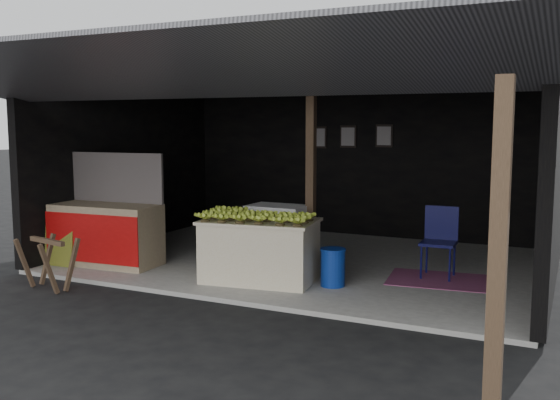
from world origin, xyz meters
The scene contains 13 objects.
ground centered at (0.00, 0.00, 0.00)m, with size 80.00×80.00×0.00m, color black.
concrete_slab centered at (0.00, 2.50, 0.03)m, with size 7.00×5.00×0.06m, color gray.
shophouse centered at (0.00, 2.82, 2.10)m, with size 7.40×7.29×3.02m.
banana_table centered at (-0.05, 0.96, 0.48)m, with size 1.63×1.14×0.83m.
banana_pile centered at (-0.05, 0.96, 0.98)m, with size 1.40×0.84×0.17m, color gold, non-canonical shape.
white_crate centered at (-0.16, 1.74, 0.53)m, with size 0.85×0.59×0.93m.
neighbor_stall centered at (-2.60, 0.87, 0.56)m, with size 1.67×0.84×1.67m.
green_signboard centered at (-3.16, 0.47, 0.47)m, with size 0.55×0.04×0.82m, color black.
sawhorse centered at (-2.44, -0.46, 0.43)m, with size 0.72×0.71×0.68m.
water_barrel centered at (0.94, 1.14, 0.29)m, with size 0.32×0.32×0.47m, color navy.
plastic_chair centered at (2.08, 2.28, 0.64)m, with size 0.47×0.47×0.98m.
magenta_rug centered at (2.21, 2.05, 0.07)m, with size 1.50×1.00×0.01m, color #7A1B4B.
picture_frames centered at (-0.17, 4.89, 1.93)m, with size 1.62×0.04×0.46m.
Camera 1 is at (3.77, -6.34, 2.18)m, focal length 40.00 mm.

